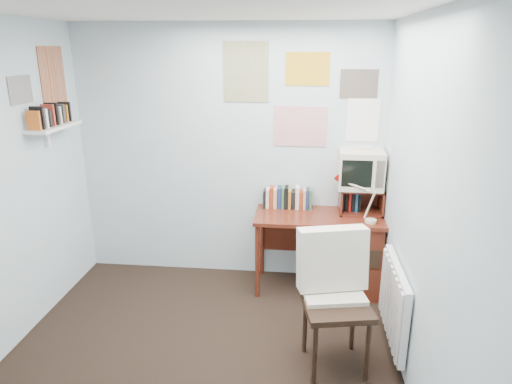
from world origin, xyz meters
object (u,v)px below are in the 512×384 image
desk (346,251)px  crt_tv (361,167)px  radiator (394,302)px  wall_shelf (54,127)px  desk_lamp (372,203)px  tv_riser (361,200)px  desk_chair (337,306)px

desk → crt_tv: 0.81m
radiator → wall_shelf: bearing=169.1°
radiator → wall_shelf: (-2.86, 0.55, 1.20)m
desk_lamp → wall_shelf: size_ratio=0.61×
tv_riser → crt_tv: size_ratio=0.98×
desk → desk_chair: (-0.16, -1.16, 0.09)m
desk_chair → radiator: 0.51m
desk → radiator: bearing=-72.8°
tv_riser → wall_shelf: (-2.69, -0.49, 0.74)m
desk_lamp → tv_riser: size_ratio=0.94×
desk → radiator: desk is taller
desk → desk_chair: bearing=-98.1°
desk → desk_lamp: desk_lamp is taller
desk_lamp → crt_tv: bearing=94.1°
desk → tv_riser: size_ratio=3.00×
desk → desk_chair: desk_chair is taller
desk_chair → tv_riser: tv_riser is taller
tv_riser → radiator: (0.17, -1.04, -0.47)m
desk_chair → crt_tv: size_ratio=2.44×
desk → radiator: size_ratio=1.50×
desk_lamp → tv_riser: bearing=91.9°
tv_riser → desk: bearing=-137.0°
tv_riser → crt_tv: (-0.02, 0.02, 0.32)m
tv_riser → desk_lamp: bearing=-74.9°
tv_riser → crt_tv: 0.32m
wall_shelf → desk_lamp: bearing=4.9°
crt_tv → wall_shelf: size_ratio=0.66×
desk → tv_riser: (0.12, 0.11, 0.48)m
crt_tv → radiator: crt_tv is taller
desk_lamp → crt_tv: crt_tv is taller
wall_shelf → crt_tv: bearing=10.8°
desk → desk_lamp: 0.59m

